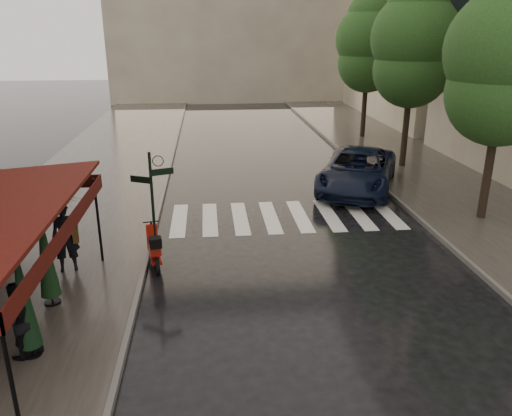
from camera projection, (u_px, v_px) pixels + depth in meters
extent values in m
plane|color=black|center=(198.00, 311.00, 11.55)|extent=(120.00, 120.00, 0.00)
cube|color=#38332D|center=(100.00, 174.00, 22.37)|extent=(6.00, 60.00, 0.12)
cube|color=#38332D|center=(417.00, 166.00, 23.73)|extent=(5.50, 60.00, 0.12)
cube|color=#595651|center=(169.00, 172.00, 22.64)|extent=(0.12, 60.00, 0.16)
cube|color=#595651|center=(360.00, 167.00, 23.46)|extent=(0.12, 60.00, 0.16)
cube|color=silver|center=(179.00, 220.00, 17.11)|extent=(0.50, 3.20, 0.01)
cube|color=silver|center=(210.00, 219.00, 17.21)|extent=(0.50, 3.20, 0.01)
cube|color=silver|center=(240.00, 218.00, 17.30)|extent=(0.50, 3.20, 0.01)
cube|color=silver|center=(270.00, 217.00, 17.40)|extent=(0.50, 3.20, 0.01)
cube|color=silver|center=(300.00, 216.00, 17.50)|extent=(0.50, 3.20, 0.01)
cube|color=silver|center=(329.00, 215.00, 17.59)|extent=(0.50, 3.20, 0.01)
cube|color=silver|center=(358.00, 214.00, 17.69)|extent=(0.50, 3.20, 0.01)
cube|color=silver|center=(387.00, 213.00, 17.79)|extent=(0.50, 3.20, 0.01)
cube|color=#3F0D09|center=(67.00, 229.00, 10.06)|extent=(0.04, 7.00, 0.35)
cylinder|color=black|center=(11.00, 378.00, 7.35)|extent=(0.07, 0.07, 2.35)
cylinder|color=black|center=(98.00, 221.00, 13.45)|extent=(0.07, 0.07, 2.35)
cylinder|color=black|center=(153.00, 207.00, 13.73)|extent=(0.08, 0.08, 3.10)
cube|color=black|center=(162.00, 172.00, 13.43)|extent=(0.62, 0.26, 0.18)
cube|color=black|center=(140.00, 179.00, 13.44)|extent=(0.56, 0.29, 0.18)
cylinder|color=black|center=(490.00, 156.00, 16.37)|extent=(0.28, 0.28, 4.26)
sphere|color=#1B3E16|center=(501.00, 93.00, 15.68)|extent=(3.40, 3.40, 3.40)
sphere|color=#1B3E16|center=(508.00, 50.00, 15.25)|extent=(3.80, 3.80, 3.80)
cylinder|color=black|center=(407.00, 118.00, 22.89)|extent=(0.28, 0.28, 4.48)
sphere|color=#1B3E16|center=(412.00, 69.00, 22.17)|extent=(3.40, 3.40, 3.40)
sphere|color=#1B3E16|center=(415.00, 37.00, 21.71)|extent=(3.80, 3.80, 3.80)
sphere|color=#1B3E16|center=(418.00, 6.00, 21.28)|extent=(2.60, 2.60, 2.60)
cylinder|color=black|center=(365.00, 100.00, 29.49)|extent=(0.28, 0.28, 4.37)
sphere|color=#1B3E16|center=(367.00, 63.00, 28.79)|extent=(3.40, 3.40, 3.40)
sphere|color=#1B3E16|center=(369.00, 38.00, 28.34)|extent=(3.80, 3.80, 3.80)
sphere|color=#1B3E16|center=(371.00, 15.00, 27.93)|extent=(2.60, 2.60, 2.60)
imported|color=black|center=(66.00, 237.00, 12.98)|extent=(0.77, 0.60, 1.88)
imported|color=black|center=(60.00, 196.00, 12.60)|extent=(1.34, 1.36, 1.02)
cube|color=#4C3114|center=(75.00, 234.00, 13.03)|extent=(0.23, 0.38, 0.40)
imported|color=black|center=(18.00, 320.00, 9.51)|extent=(0.98, 0.95, 1.59)
cylinder|color=black|center=(157.00, 266.00, 13.23)|extent=(0.18, 0.47, 0.46)
cylinder|color=black|center=(153.00, 249.00, 14.31)|extent=(0.18, 0.47, 0.46)
cube|color=maroon|center=(155.00, 254.00, 13.76)|extent=(0.51, 1.28, 0.10)
cube|color=maroon|center=(155.00, 248.00, 13.45)|extent=(0.39, 0.58, 0.27)
cube|color=maroon|center=(152.00, 236.00, 14.03)|extent=(0.32, 0.17, 0.72)
cylinder|color=black|center=(151.00, 222.00, 13.98)|extent=(0.44, 0.12, 0.03)
cube|color=black|center=(156.00, 242.00, 13.02)|extent=(0.36, 0.34, 0.27)
imported|color=black|center=(358.00, 170.00, 20.18)|extent=(4.85, 6.45, 1.63)
cylinder|color=black|center=(33.00, 353.00, 9.80)|extent=(0.36, 0.36, 0.05)
cylinder|color=black|center=(23.00, 299.00, 9.39)|extent=(0.04, 0.04, 2.36)
cone|color=black|center=(22.00, 294.00, 9.35)|extent=(0.44, 0.44, 2.25)
cylinder|color=black|center=(53.00, 302.00, 11.66)|extent=(0.37, 0.37, 0.05)
cylinder|color=black|center=(46.00, 256.00, 11.26)|extent=(0.04, 0.04, 2.33)
cone|color=black|center=(45.00, 251.00, 11.22)|extent=(0.45, 0.45, 2.21)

